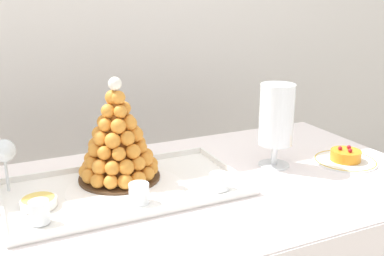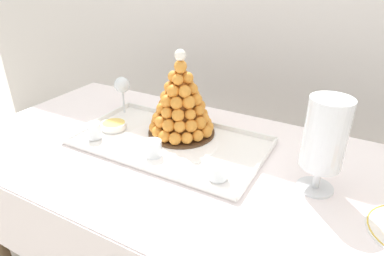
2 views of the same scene
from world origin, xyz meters
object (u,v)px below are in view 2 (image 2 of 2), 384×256
object	(u,v)px
serving_tray	(169,142)
wine_glass	(122,87)
dessert_cup_left	(94,131)
dessert_cup_mid_left	(153,149)
macaron_goblet	(325,137)
creme_brulee_ramekin	(114,125)
croquembouche	(181,103)
dessert_cup_centre	(218,172)

from	to	relation	value
serving_tray	wine_glass	distance (m)	0.35
dessert_cup_left	dessert_cup_mid_left	world-z (taller)	dessert_cup_left
serving_tray	wine_glass	world-z (taller)	wine_glass
dessert_cup_mid_left	macaron_goblet	size ratio (longest dim) A/B	0.20
dessert_cup_mid_left	wine_glass	xyz separation A→B (m)	(-0.31, 0.23, 0.09)
creme_brulee_ramekin	macaron_goblet	xyz separation A→B (m)	(0.74, -0.00, 0.14)
macaron_goblet	dessert_cup_left	bearing A→B (deg)	-173.18
croquembouche	wine_glass	distance (m)	0.31
serving_tray	creme_brulee_ramekin	xyz separation A→B (m)	(-0.24, -0.01, 0.02)
croquembouche	creme_brulee_ramekin	xyz separation A→B (m)	(-0.24, -0.09, -0.11)
croquembouche	creme_brulee_ramekin	distance (m)	0.28
macaron_goblet	wine_glass	size ratio (longest dim) A/B	1.71
creme_brulee_ramekin	wine_glass	bearing A→B (deg)	114.85
serving_tray	creme_brulee_ramekin	size ratio (longest dim) A/B	7.06
creme_brulee_ramekin	macaron_goblet	size ratio (longest dim) A/B	0.35
dessert_cup_mid_left	dessert_cup_centre	bearing A→B (deg)	-3.06
dessert_cup_left	creme_brulee_ramekin	bearing A→B (deg)	85.46
serving_tray	dessert_cup_mid_left	bearing A→B (deg)	-86.82
creme_brulee_ramekin	dessert_cup_left	bearing A→B (deg)	-94.54
serving_tray	wine_glass	xyz separation A→B (m)	(-0.30, 0.13, 0.11)
serving_tray	macaron_goblet	bearing A→B (deg)	-1.96
dessert_cup_left	macaron_goblet	size ratio (longest dim) A/B	0.21
dessert_cup_mid_left	wine_glass	bearing A→B (deg)	143.38
dessert_cup_centre	macaron_goblet	size ratio (longest dim) A/B	0.21
dessert_cup_left	wine_glass	bearing A→B (deg)	103.92
dessert_cup_left	dessert_cup_centre	xyz separation A→B (m)	(0.49, -0.01, -0.01)
serving_tray	dessert_cup_mid_left	size ratio (longest dim) A/B	12.15
serving_tray	wine_glass	size ratio (longest dim) A/B	4.18
wine_glass	croquembouche	bearing A→B (deg)	-9.53
macaron_goblet	serving_tray	bearing A→B (deg)	178.04
creme_brulee_ramekin	macaron_goblet	bearing A→B (deg)	-0.29
dessert_cup_left	creme_brulee_ramekin	size ratio (longest dim) A/B	0.61
serving_tray	croquembouche	bearing A→B (deg)	87.65
dessert_cup_centre	wine_glass	world-z (taller)	wine_glass
dessert_cup_left	dessert_cup_mid_left	size ratio (longest dim) A/B	1.06
dessert_cup_left	dessert_cup_centre	distance (m)	0.49
dessert_cup_left	wine_glass	size ratio (longest dim) A/B	0.36
dessert_cup_centre	macaron_goblet	distance (m)	0.31
dessert_cup_left	dessert_cup_centre	size ratio (longest dim) A/B	1.02
dessert_cup_mid_left	creme_brulee_ramekin	xyz separation A→B (m)	(-0.25, 0.09, -0.01)
dessert_cup_mid_left	creme_brulee_ramekin	bearing A→B (deg)	159.87
croquembouche	creme_brulee_ramekin	bearing A→B (deg)	-159.83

